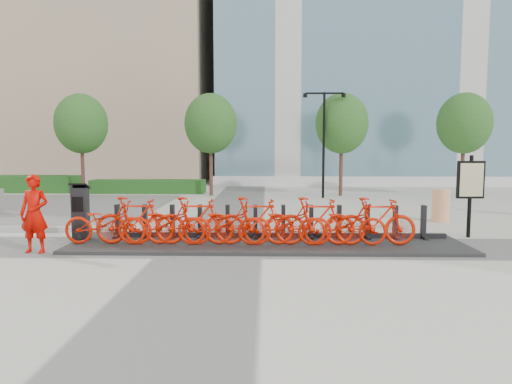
{
  "coord_description": "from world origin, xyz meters",
  "views": [
    {
      "loc": [
        1.28,
        -10.82,
        2.4
      ],
      "look_at": [
        1.0,
        1.5,
        1.2
      ],
      "focal_mm": 32.0,
      "sensor_mm": 36.0,
      "label": 1
    }
  ],
  "objects_px": {
    "kiosk": "(81,212)",
    "construction_barrel": "(441,205)",
    "bike_0": "(105,223)",
    "map_sign": "(471,183)",
    "worker_red": "(34,214)"
  },
  "relations": [
    {
      "from": "kiosk",
      "to": "construction_barrel",
      "type": "distance_m",
      "value": 10.97
    },
    {
      "from": "bike_0",
      "to": "construction_barrel",
      "type": "xyz_separation_m",
      "value": [
        9.57,
        4.07,
        -0.06
      ]
    },
    {
      "from": "kiosk",
      "to": "construction_barrel",
      "type": "relative_size",
      "value": 1.35
    },
    {
      "from": "construction_barrel",
      "to": "map_sign",
      "type": "xyz_separation_m",
      "value": [
        -0.26,
        -2.64,
        0.93
      ]
    },
    {
      "from": "bike_0",
      "to": "kiosk",
      "type": "height_order",
      "value": "kiosk"
    },
    {
      "from": "kiosk",
      "to": "bike_0",
      "type": "bearing_deg",
      "value": -37.41
    },
    {
      "from": "construction_barrel",
      "to": "map_sign",
      "type": "bearing_deg",
      "value": -95.53
    },
    {
      "from": "map_sign",
      "to": "kiosk",
      "type": "bearing_deg",
      "value": -178.11
    },
    {
      "from": "bike_0",
      "to": "worker_red",
      "type": "distance_m",
      "value": 1.56
    },
    {
      "from": "map_sign",
      "to": "bike_0",
      "type": "bearing_deg",
      "value": -174.26
    },
    {
      "from": "bike_0",
      "to": "worker_red",
      "type": "relative_size",
      "value": 1.09
    },
    {
      "from": "bike_0",
      "to": "kiosk",
      "type": "xyz_separation_m",
      "value": [
        -0.83,
        0.57,
        0.17
      ]
    },
    {
      "from": "construction_barrel",
      "to": "worker_red",
      "type": "bearing_deg",
      "value": -156.98
    },
    {
      "from": "kiosk",
      "to": "construction_barrel",
      "type": "xyz_separation_m",
      "value": [
        10.4,
        3.51,
        -0.24
      ]
    },
    {
      "from": "kiosk",
      "to": "worker_red",
      "type": "xyz_separation_m",
      "value": [
        -0.58,
        -1.16,
        0.13
      ]
    }
  ]
}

